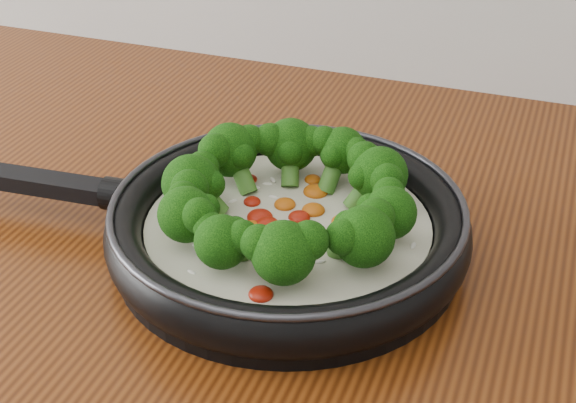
% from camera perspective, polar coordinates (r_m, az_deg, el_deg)
% --- Properties ---
extents(skillet, '(0.47, 0.31, 0.08)m').
position_cam_1_polar(skillet, '(0.66, -0.25, -1.28)').
color(skillet, black).
rests_on(skillet, counter).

